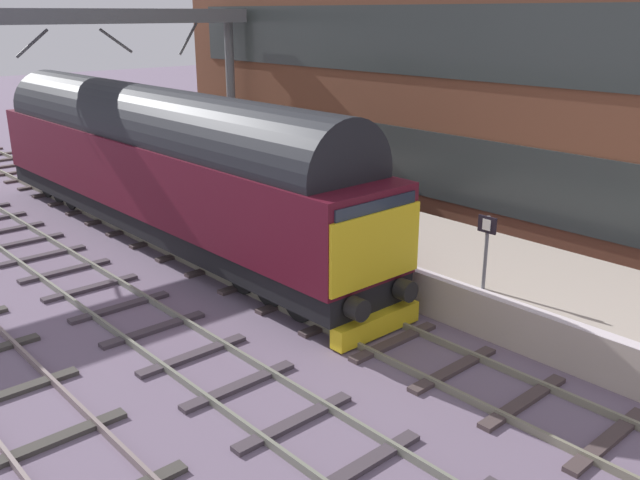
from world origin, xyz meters
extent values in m
plane|color=slate|center=(0.00, 0.00, 0.00)|extent=(140.00, 140.00, 0.00)
cube|color=gray|center=(-0.72, 0.00, 0.07)|extent=(0.07, 60.00, 0.15)
cube|color=gray|center=(0.72, 0.00, 0.07)|extent=(0.07, 60.00, 0.15)
cube|color=#483B3B|center=(0.00, -7.11, 0.04)|extent=(2.50, 0.26, 0.09)
cube|color=#483B3B|center=(0.00, -5.53, 0.04)|extent=(2.50, 0.26, 0.09)
cube|color=#483B3B|center=(0.00, -3.95, 0.04)|extent=(2.50, 0.26, 0.09)
cube|color=#483B3B|center=(0.00, -2.37, 0.04)|extent=(2.50, 0.26, 0.09)
cube|color=#483B3B|center=(0.00, -0.79, 0.04)|extent=(2.50, 0.26, 0.09)
cube|color=#483B3B|center=(0.00, 0.79, 0.04)|extent=(2.50, 0.26, 0.09)
cube|color=#483B3B|center=(0.00, 2.37, 0.04)|extent=(2.50, 0.26, 0.09)
cube|color=#483B3B|center=(0.00, 3.95, 0.04)|extent=(2.50, 0.26, 0.09)
cube|color=#483B3B|center=(0.00, 5.53, 0.04)|extent=(2.50, 0.26, 0.09)
cube|color=#483B3B|center=(0.00, 7.11, 0.04)|extent=(2.50, 0.26, 0.09)
cube|color=#483B3B|center=(0.00, 8.68, 0.04)|extent=(2.50, 0.26, 0.09)
cube|color=#483B3B|center=(0.00, 10.26, 0.04)|extent=(2.50, 0.26, 0.09)
cube|color=#483B3B|center=(0.00, 11.84, 0.04)|extent=(2.50, 0.26, 0.09)
cube|color=#483B3B|center=(0.00, 13.42, 0.04)|extent=(2.50, 0.26, 0.09)
cube|color=#483B3B|center=(0.00, 15.00, 0.04)|extent=(2.50, 0.26, 0.09)
cube|color=#483B3B|center=(0.00, 16.58, 0.04)|extent=(2.50, 0.26, 0.09)
cube|color=#483B3B|center=(0.00, 18.16, 0.04)|extent=(2.50, 0.26, 0.09)
cube|color=#483B3B|center=(0.00, 19.74, 0.04)|extent=(2.50, 0.26, 0.09)
cube|color=#483B3B|center=(0.00, 21.32, 0.04)|extent=(2.50, 0.26, 0.09)
cube|color=gray|center=(-4.23, 0.00, 0.07)|extent=(0.07, 60.00, 0.15)
cube|color=gray|center=(-2.79, 0.00, 0.07)|extent=(0.07, 60.00, 0.15)
cube|color=#453B43|center=(-3.51, -4.86, 0.04)|extent=(2.50, 0.26, 0.09)
cube|color=#453B43|center=(-3.51, -3.24, 0.04)|extent=(2.50, 0.26, 0.09)
cube|color=#453B43|center=(-3.51, -1.62, 0.04)|extent=(2.50, 0.26, 0.09)
cube|color=#453B43|center=(-3.51, 0.00, 0.04)|extent=(2.50, 0.26, 0.09)
cube|color=#453B43|center=(-3.51, 1.62, 0.04)|extent=(2.50, 0.26, 0.09)
cube|color=#453B43|center=(-3.51, 3.24, 0.04)|extent=(2.50, 0.26, 0.09)
cube|color=#453B43|center=(-3.51, 4.86, 0.04)|extent=(2.50, 0.26, 0.09)
cube|color=#453B43|center=(-3.51, 6.49, 0.04)|extent=(2.50, 0.26, 0.09)
cube|color=#453B43|center=(-3.51, 8.11, 0.04)|extent=(2.50, 0.26, 0.09)
cube|color=#453B43|center=(-3.51, 9.73, 0.04)|extent=(2.50, 0.26, 0.09)
cube|color=#453B43|center=(-3.51, 11.35, 0.04)|extent=(2.50, 0.26, 0.09)
cube|color=gray|center=(-6.08, 0.00, 0.07)|extent=(0.07, 60.00, 0.15)
cube|color=#413E39|center=(-6.80, -1.00, 0.04)|extent=(2.50, 0.26, 0.09)
cube|color=#413E39|center=(-6.80, 1.00, 0.04)|extent=(2.50, 0.26, 0.09)
cube|color=#BAAC9D|center=(3.60, 0.00, 0.50)|extent=(4.00, 44.00, 1.00)
cube|color=white|center=(1.75, 0.00, 1.00)|extent=(0.30, 44.00, 0.01)
cube|color=brown|center=(9.59, -0.16, 5.71)|extent=(5.02, 32.77, 11.42)
cube|color=#323837|center=(7.05, -0.16, 2.09)|extent=(0.06, 30.15, 2.13)
cube|color=#323837|center=(7.05, -0.16, 5.90)|extent=(0.06, 30.15, 2.13)
cube|color=black|center=(0.00, 7.31, 0.82)|extent=(2.56, 18.09, 0.60)
cube|color=#541120|center=(0.00, 7.31, 2.17)|extent=(2.70, 18.09, 2.10)
cylinder|color=black|center=(0.00, 7.31, 3.40)|extent=(2.56, 16.64, 2.57)
cube|color=yellow|center=(0.00, -1.78, 2.02)|extent=(2.65, 0.08, 1.58)
cube|color=#232D3D|center=(0.00, -1.76, 2.75)|extent=(2.38, 0.04, 0.64)
cube|color=#232D3D|center=(1.37, 7.31, 2.47)|extent=(0.04, 12.66, 0.44)
cylinder|color=black|center=(-0.75, -1.99, 0.92)|extent=(0.48, 0.35, 0.48)
cylinder|color=black|center=(0.75, -1.99, 0.92)|extent=(0.48, 0.35, 0.48)
cube|color=yellow|center=(0.00, -1.84, 0.29)|extent=(2.43, 0.36, 0.47)
cylinder|color=black|center=(0.00, -0.12, 0.52)|extent=(1.64, 1.04, 1.04)
cylinder|color=black|center=(0.00, 0.98, 0.52)|extent=(1.64, 1.04, 1.04)
cylinder|color=black|center=(0.00, 2.08, 0.52)|extent=(1.64, 1.04, 1.04)
cylinder|color=black|center=(0.00, 12.54, 0.52)|extent=(1.64, 1.04, 1.04)
cylinder|color=black|center=(0.00, 13.64, 0.52)|extent=(1.64, 1.04, 1.04)
cylinder|color=black|center=(0.00, 14.74, 0.52)|extent=(1.64, 1.04, 1.04)
cylinder|color=slate|center=(1.93, -3.19, 1.83)|extent=(0.08, 0.08, 1.64)
cube|color=black|center=(1.90, -3.19, 2.47)|extent=(0.05, 0.44, 0.36)
cube|color=white|center=(1.87, -3.19, 2.47)|extent=(0.01, 0.20, 0.24)
cylinder|color=#302636|center=(4.00, 7.54, 1.43)|extent=(0.13, 0.13, 0.84)
cylinder|color=#302636|center=(4.06, 7.73, 1.43)|extent=(0.13, 0.13, 0.84)
cylinder|color=#25281F|center=(4.03, 7.64, 2.13)|extent=(0.43, 0.43, 0.56)
sphere|color=#926D50|center=(4.03, 7.64, 2.54)|extent=(0.22, 0.22, 0.22)
cylinder|color=#25281F|center=(3.97, 7.44, 2.13)|extent=(0.09, 0.09, 0.52)
cylinder|color=#25281F|center=(4.10, 7.84, 2.13)|extent=(0.09, 0.09, 0.52)
cylinder|color=slate|center=(6.50, 12.73, 3.18)|extent=(0.36, 0.36, 6.36)
cube|color=slate|center=(-1.35, 12.73, 6.61)|extent=(16.10, 2.00, 0.50)
cylinder|color=slate|center=(-1.35, 12.73, 5.76)|extent=(1.17, 0.10, 0.93)
cylinder|color=slate|center=(1.63, 12.73, 5.76)|extent=(1.20, 0.10, 0.89)
cylinder|color=slate|center=(4.61, 12.73, 5.76)|extent=(0.89, 0.10, 1.20)
camera|label=1|loc=(-9.97, -11.08, 6.74)|focal=38.36mm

